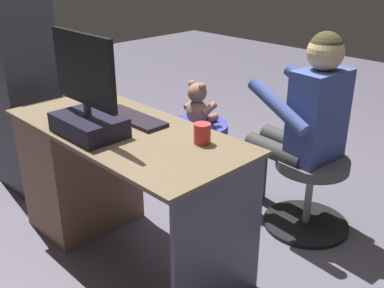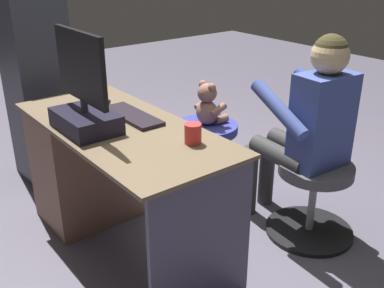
{
  "view_description": "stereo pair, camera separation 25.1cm",
  "coord_description": "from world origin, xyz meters",
  "views": [
    {
      "loc": [
        -1.74,
        1.67,
        1.57
      ],
      "look_at": [
        -0.09,
        0.05,
        0.57
      ],
      "focal_mm": 42.39,
      "sensor_mm": 36.0,
      "label": 1
    },
    {
      "loc": [
        -1.91,
        1.48,
        1.57
      ],
      "look_at": [
        -0.09,
        0.05,
        0.57
      ],
      "focal_mm": 42.39,
      "sensor_mm": 36.0,
      "label": 2
    }
  ],
  "objects": [
    {
      "name": "visitor_chair",
      "position": [
        -0.54,
        -0.49,
        0.26
      ],
      "size": [
        0.51,
        0.51,
        0.45
      ],
      "color": "black",
      "rests_on": "ground_plane"
    },
    {
      "name": "computer_mouse",
      "position": [
        0.34,
        0.36,
        0.76
      ],
      "size": [
        0.06,
        0.1,
        0.04
      ],
      "primitive_type": "ellipsoid",
      "color": "#2C2027",
      "rests_on": "desk"
    },
    {
      "name": "keyboard",
      "position": [
        0.07,
        0.33,
        0.75
      ],
      "size": [
        0.42,
        0.14,
        0.02
      ],
      "primitive_type": "cube",
      "color": "black",
      "rests_on": "desk"
    },
    {
      "name": "person",
      "position": [
        -0.45,
        -0.48,
        0.69
      ],
      "size": [
        0.57,
        0.51,
        1.18
      ],
      "color": "#3E4F94",
      "rests_on": "ground_plane"
    },
    {
      "name": "equipment_rack",
      "position": [
        1.15,
        0.44,
        0.65
      ],
      "size": [
        0.44,
        0.36,
        1.31
      ],
      "primitive_type": "cube",
      "color": "#2B2E37",
      "rests_on": "ground_plane"
    },
    {
      "name": "ground_plane",
      "position": [
        0.0,
        0.0,
        0.0
      ],
      "size": [
        10.0,
        10.0,
        0.0
      ],
      "primitive_type": "plane",
      "color": "#585362"
    },
    {
      "name": "tv_remote",
      "position": [
        0.35,
        0.44,
        0.75
      ],
      "size": [
        0.07,
        0.16,
        0.02
      ],
      "primitive_type": "cube",
      "rotation": [
        0.0,
        0.0,
        -0.21
      ],
      "color": "black",
      "rests_on": "desk"
    },
    {
      "name": "cup",
      "position": [
        -0.4,
        0.29,
        0.79
      ],
      "size": [
        0.08,
        0.08,
        0.09
      ],
      "primitive_type": "cylinder",
      "color": "red",
      "rests_on": "desk"
    },
    {
      "name": "monitor",
      "position": [
        0.05,
        0.6,
        0.88
      ],
      "size": [
        0.46,
        0.24,
        0.49
      ],
      "color": "black",
      "rests_on": "desk"
    },
    {
      "name": "teddy_bear",
      "position": [
        0.33,
        -0.42,
        0.59
      ],
      "size": [
        0.21,
        0.21,
        0.3
      ],
      "color": "#986856",
      "rests_on": "office_chair_teddy"
    },
    {
      "name": "desk",
      "position": [
        0.36,
        0.44,
        0.39
      ],
      "size": [
        1.36,
        0.61,
        0.74
      ],
      "color": "brown",
      "rests_on": "ground_plane"
    },
    {
      "name": "office_chair_teddy",
      "position": [
        0.33,
        -0.41,
        0.26
      ],
      "size": [
        0.53,
        0.53,
        0.45
      ],
      "color": "black",
      "rests_on": "ground_plane"
    }
  ]
}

